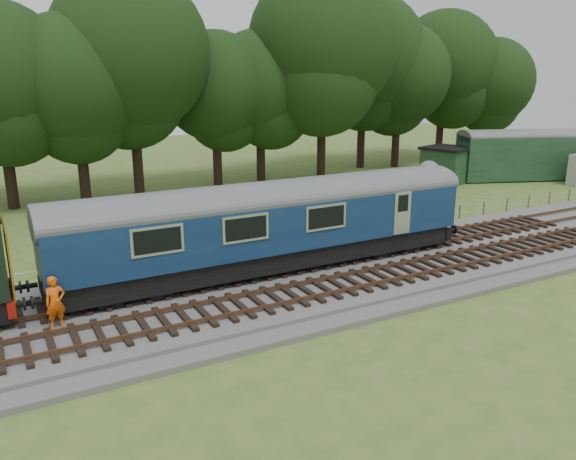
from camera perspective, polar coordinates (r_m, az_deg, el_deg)
ground at (r=22.95m, az=-0.03°, el=-5.89°), size 120.00×120.00×0.00m
ballast at (r=22.88m, az=-0.03°, el=-5.49°), size 70.00×7.00×0.35m
track_north at (r=23.96m, az=-1.64°, el=-3.90°), size 67.20×2.40×0.21m
track_south at (r=21.50m, az=2.03°, el=-6.22°), size 67.20×2.40×0.21m
fence at (r=26.75m, az=-4.67°, el=-2.79°), size 64.00×0.12×1.00m
tree_line at (r=42.84m, az=-14.34°, el=3.75°), size 70.00×8.00×18.00m
dmu_railcar at (r=23.32m, az=-1.71°, el=1.18°), size 18.05×2.86×3.88m
worker at (r=19.85m, az=-22.56°, el=-6.81°), size 0.72×0.55×1.78m
parked_coach at (r=51.39m, az=25.32°, el=7.21°), size 15.70×8.18×4.03m
shed at (r=47.08m, az=15.84°, el=6.45°), size 4.30×4.30×2.82m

